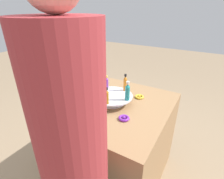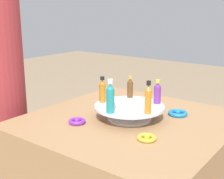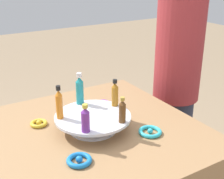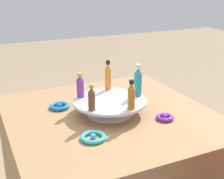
{
  "view_description": "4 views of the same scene",
  "coord_description": "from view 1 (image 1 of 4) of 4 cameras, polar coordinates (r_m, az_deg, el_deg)",
  "views": [
    {
      "loc": [
        1.09,
        0.65,
        1.52
      ],
      "look_at": [
        0.0,
        0.0,
        0.91
      ],
      "focal_mm": 28.0,
      "sensor_mm": 36.0,
      "label": 1
    },
    {
      "loc": [
        -0.8,
        1.19,
        1.31
      ],
      "look_at": [
        0.08,
        0.03,
        0.93
      ],
      "focal_mm": 50.0,
      "sensor_mm": 36.0,
      "label": 2
    },
    {
      "loc": [
        -0.57,
        -1.1,
        1.48
      ],
      "look_at": [
        0.12,
        0.04,
        0.94
      ],
      "focal_mm": 50.0,
      "sensor_mm": 36.0,
      "label": 3
    },
    {
      "loc": [
        1.21,
        -0.56,
        1.39
      ],
      "look_at": [
        0.01,
        0.0,
        0.91
      ],
      "focal_mm": 50.0,
      "sensor_mm": 36.0,
      "label": 4
    }
  ],
  "objects": [
    {
      "name": "bottle_teal",
      "position": [
        1.33,
        5.08,
        -0.67
      ],
      "size": [
        0.04,
        0.04,
        0.15
      ],
      "color": "teal",
      "rests_on": "display_stand"
    },
    {
      "name": "display_stand",
      "position": [
        1.44,
        0.0,
        -2.67
      ],
      "size": [
        0.34,
        0.34,
        0.07
      ],
      "color": "silver",
      "rests_on": "party_table"
    },
    {
      "name": "ribbon_bow_blue",
      "position": [
        1.67,
        -2.9,
        0.17
      ],
      "size": [
        0.1,
        0.1,
        0.03
      ],
      "color": "blue",
      "rests_on": "party_table"
    },
    {
      "name": "bottle_amber",
      "position": [
        1.28,
        -1.75,
        -2.25
      ],
      "size": [
        0.03,
        0.03,
        0.13
      ],
      "color": "#AD6B19",
      "rests_on": "display_stand"
    },
    {
      "name": "person_figure",
      "position": [
        0.88,
        -11.59,
        -25.5
      ],
      "size": [
        0.28,
        0.28,
        1.66
      ],
      "rotation": [
        0.0,
        0.0,
        -2.82
      ],
      "color": "#282D42",
      "rests_on": "ground_plane"
    },
    {
      "name": "ribbon_bow_teal",
      "position": [
        1.41,
        -9.89,
        -5.58
      ],
      "size": [
        0.1,
        0.1,
        0.02
      ],
      "color": "#2DB7CC",
      "rests_on": "party_table"
    },
    {
      "name": "bottle_purple",
      "position": [
        1.53,
        -1.82,
        2.32
      ],
      "size": [
        0.03,
        0.03,
        0.12
      ],
      "color": "#702D93",
      "rests_on": "display_stand"
    },
    {
      "name": "party_table",
      "position": [
        1.69,
        0.0,
        -15.88
      ],
      "size": [
        0.93,
        0.93,
        0.79
      ],
      "color": "#9E754C",
      "rests_on": "ground_plane"
    },
    {
      "name": "ribbon_bow_gold",
      "position": [
        1.55,
        8.92,
        -2.34
      ],
      "size": [
        0.08,
        0.08,
        0.02
      ],
      "color": "gold",
      "rests_on": "party_table"
    },
    {
      "name": "bottle_brown",
      "position": [
        1.41,
        -5.78,
        0.01
      ],
      "size": [
        0.03,
        0.03,
        0.11
      ],
      "color": "brown",
      "rests_on": "display_stand"
    },
    {
      "name": "bottle_orange",
      "position": [
        1.48,
        4.33,
        2.12
      ],
      "size": [
        0.03,
        0.03,
        0.15
      ],
      "color": "orange",
      "rests_on": "display_stand"
    },
    {
      "name": "ground_plane",
      "position": [
        1.98,
        0.0,
        -24.46
      ],
      "size": [
        12.0,
        12.0,
        0.0
      ],
      "primitive_type": "plane",
      "color": "#997F60"
    },
    {
      "name": "ribbon_bow_purple",
      "position": [
        1.26,
        3.92,
        -9.28
      ],
      "size": [
        0.08,
        0.08,
        0.03
      ],
      "color": "purple",
      "rests_on": "party_table"
    }
  ]
}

